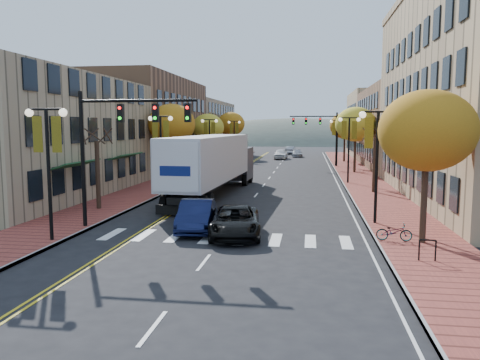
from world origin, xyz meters
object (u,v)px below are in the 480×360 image
at_px(black_suv, 235,221).
at_px(bicycle, 394,232).
at_px(semi_truck, 214,161).
at_px(navy_sedan, 196,216).

height_order(black_suv, bicycle, black_suv).
bearing_deg(bicycle, black_suv, 90.57).
relative_size(semi_truck, black_suv, 3.59).
bearing_deg(bicycle, semi_truck, 44.23).
bearing_deg(bicycle, navy_sedan, 86.06).
bearing_deg(navy_sedan, bicycle, -15.45).
relative_size(black_suv, bicycle, 3.30).
distance_m(navy_sedan, bicycle, 9.52).
distance_m(semi_truck, black_suv, 13.26).
xyz_separation_m(semi_truck, bicycle, (10.90, -13.12, -2.11)).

